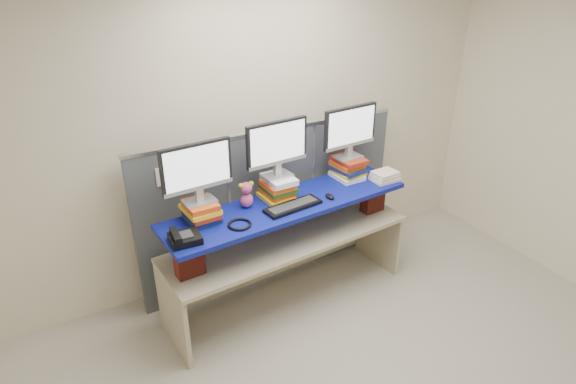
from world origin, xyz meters
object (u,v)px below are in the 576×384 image
desk (288,249)px  keyboard (293,206)px  monitor_right (350,129)px  blue_board (288,205)px  monitor_left (197,170)px  desk_phone (184,238)px  monitor_center (277,146)px

desk → keyboard: (-0.01, -0.10, 0.49)m
monitor_right → blue_board: bearing=-171.0°
monitor_left → desk_phone: size_ratio=2.46×
blue_board → keyboard: size_ratio=4.26×
desk → monitor_right: 1.21m
monitor_left → desk_phone: bearing=-137.2°
keyboard → monitor_right: bearing=13.6°
monitor_right → keyboard: 0.92m
desk → desk_phone: size_ratio=10.01×
monitor_center → desk_phone: bearing=-167.1°
monitor_left → monitor_right: (1.48, 0.12, 0.04)m
desk_phone → desk: bearing=13.1°
monitor_left → blue_board: bearing=-9.1°
desk → keyboard: size_ratio=4.44×
desk → blue_board: size_ratio=1.04×
desk → keyboard: bearing=-99.3°
monitor_center → keyboard: bearing=-86.8°
desk → desk_phone: (-0.96, -0.17, 0.51)m
desk → monitor_right: (0.74, 0.18, 0.95)m
desk → monitor_center: monitor_center is taller
blue_board → monitor_left: 0.88m
monitor_right → keyboard: size_ratio=1.09×
desk_phone → monitor_left: bearing=50.2°
keyboard → desk_phone: size_ratio=2.26×
monitor_left → monitor_center: size_ratio=1.00×
monitor_right → desk_phone: size_ratio=2.46×
monitor_right → monitor_left: bearing=-180.0°
desk → monitor_left: 1.18m
desk_phone → keyboard: bearing=7.3°
blue_board → desk_phone: 0.98m
blue_board → monitor_right: 0.90m
monitor_left → desk_phone: 0.52m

